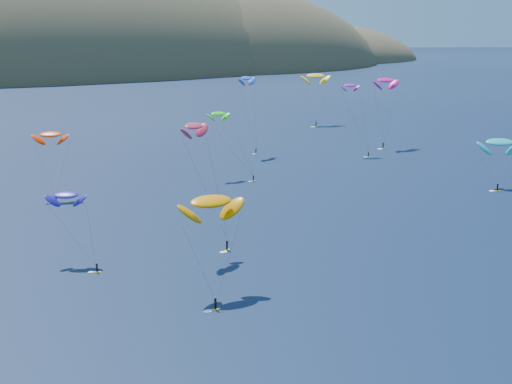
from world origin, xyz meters
name	(u,v)px	position (x,y,z in m)	size (l,w,h in m)	color
island	(41,83)	(39.40, 562.36, -10.74)	(730.00, 300.00, 210.00)	#3D3526
kitesurfer_1	(50,134)	(-37.81, 131.03, 14.59)	(8.76, 10.76, 16.85)	gold
kitesurfer_2	(211,202)	(-28.27, 60.17, 13.84)	(10.25, 10.89, 16.70)	gold
kitesurfer_3	(218,114)	(5.71, 133.21, 16.52)	(8.99, 11.65, 18.31)	gold
kitesurfer_4	(247,78)	(27.10, 159.73, 22.96)	(8.15, 6.43, 25.08)	gold
kitesurfer_5	(500,142)	(63.04, 91.41, 10.98)	(11.70, 9.99, 13.97)	gold
kitesurfer_6	(350,86)	(55.41, 145.83, 20.67)	(6.42, 11.63, 22.42)	gold
kitesurfer_8	(386,80)	(72.92, 151.29, 21.21)	(10.25, 8.29, 24.01)	gold
kitesurfer_9	(194,126)	(-22.85, 79.68, 22.32)	(8.87, 8.01, 24.40)	gold
kitesurfer_10	(66,195)	(-44.97, 83.65, 11.49)	(7.31, 11.87, 13.38)	gold
kitesurfer_11	(316,76)	(79.30, 204.30, 18.72)	(12.20, 12.59, 21.92)	gold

